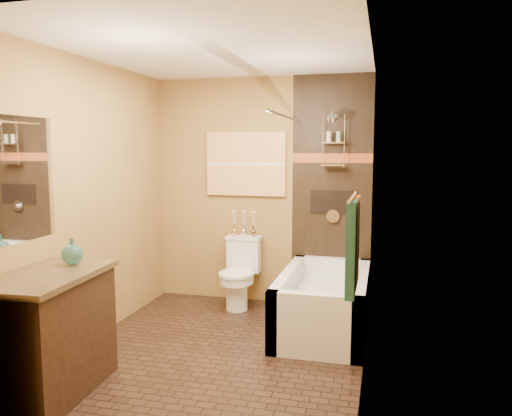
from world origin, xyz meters
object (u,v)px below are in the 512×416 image
(bathtub, at_px, (324,307))
(toilet, at_px, (240,272))
(vanity, at_px, (47,334))
(sunset_painting, at_px, (246,164))

(bathtub, bearing_deg, toilet, 154.25)
(toilet, height_order, vanity, vanity)
(sunset_painting, bearing_deg, bathtub, -36.64)
(bathtub, distance_m, toilet, 1.09)
(sunset_painting, xyz_separation_m, vanity, (-0.75, -2.48, -1.11))
(sunset_painting, bearing_deg, vanity, -106.85)
(vanity, bearing_deg, sunset_painting, 70.11)
(toilet, bearing_deg, bathtub, -27.33)
(bathtub, distance_m, vanity, 2.47)
(sunset_painting, relative_size, toilet, 1.19)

